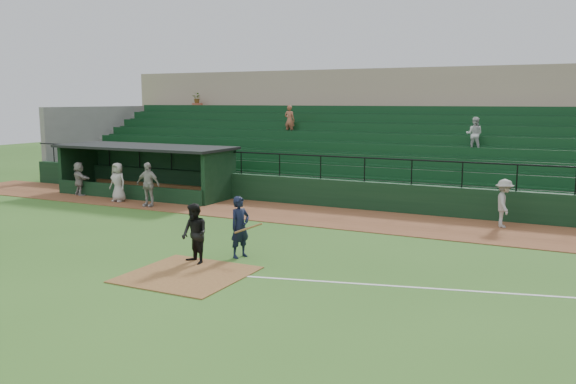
% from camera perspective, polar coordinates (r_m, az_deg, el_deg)
% --- Properties ---
extents(ground, '(90.00, 90.00, 0.00)m').
position_cam_1_polar(ground, '(16.97, -7.58, -6.98)').
color(ground, '#315E1E').
rests_on(ground, ground).
extents(warning_track, '(40.00, 4.00, 0.03)m').
position_cam_1_polar(warning_track, '(23.84, 3.21, -2.31)').
color(warning_track, brown).
rests_on(warning_track, ground).
extents(home_plate_dirt, '(3.00, 3.00, 0.03)m').
position_cam_1_polar(home_plate_dirt, '(16.18, -9.57, -7.75)').
color(home_plate_dirt, brown).
rests_on(home_plate_dirt, ground).
extents(foul_line, '(17.49, 4.44, 0.01)m').
position_cam_1_polar(foul_line, '(15.46, 21.03, -9.06)').
color(foul_line, white).
rests_on(foul_line, ground).
extents(stadium_structure, '(38.00, 13.08, 6.40)m').
position_cam_1_polar(stadium_structure, '(31.44, 9.35, 4.47)').
color(stadium_structure, black).
rests_on(stadium_structure, ground).
extents(dugout, '(8.90, 3.20, 2.42)m').
position_cam_1_polar(dugout, '(30.03, -12.92, 2.31)').
color(dugout, black).
rests_on(dugout, ground).
extents(batter_at_plate, '(1.11, 0.77, 1.81)m').
position_cam_1_polar(batter_at_plate, '(17.57, -4.59, -3.35)').
color(batter_at_plate, black).
rests_on(batter_at_plate, ground).
extents(umpire, '(1.03, 0.94, 1.72)m').
position_cam_1_polar(umpire, '(17.02, -8.89, -3.98)').
color(umpire, black).
rests_on(umpire, ground).
extents(runner, '(0.89, 1.25, 1.75)m').
position_cam_1_polar(runner, '(22.90, 19.88, -1.02)').
color(runner, '#9B9691').
rests_on(runner, warning_track).
extents(dugout_player_a, '(1.16, 0.56, 1.92)m').
position_cam_1_polar(dugout_player_a, '(26.47, -13.21, 0.71)').
color(dugout_player_a, '#AAA49F').
rests_on(dugout_player_a, warning_track).
extents(dugout_player_b, '(0.91, 0.63, 1.77)m').
position_cam_1_polar(dugout_player_b, '(28.10, -15.90, 0.91)').
color(dugout_player_b, '#ACA6A0').
rests_on(dugout_player_b, warning_track).
extents(dugout_player_c, '(1.57, 1.01, 1.62)m').
position_cam_1_polar(dugout_player_c, '(30.54, -19.27, 1.21)').
color(dugout_player_c, '#A6A09B').
rests_on(dugout_player_c, warning_track).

